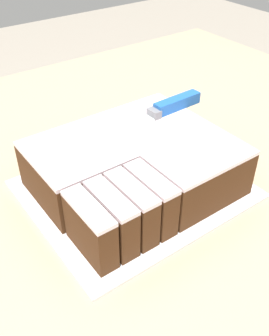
% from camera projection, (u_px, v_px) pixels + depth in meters
% --- Properties ---
extents(countertop, '(1.40, 1.10, 0.92)m').
position_uv_depth(countertop, '(131.00, 304.00, 1.05)').
color(countertop, tan).
rests_on(countertop, ground_plane).
extents(cake_board, '(0.36, 0.31, 0.01)m').
position_uv_depth(cake_board, '(134.00, 189.00, 0.71)').
color(cake_board, silver).
rests_on(cake_board, countertop).
extents(cake, '(0.32, 0.26, 0.09)m').
position_uv_depth(cake, '(135.00, 167.00, 0.68)').
color(cake, '#472814').
rests_on(cake, cake_board).
extents(knife, '(0.33, 0.03, 0.02)m').
position_uv_depth(knife, '(160.00, 111.00, 0.73)').
color(knife, silver).
rests_on(knife, cake).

